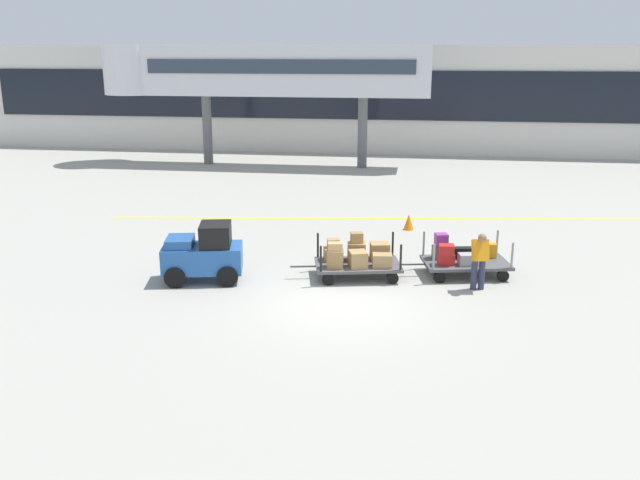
% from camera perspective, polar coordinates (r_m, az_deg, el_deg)
% --- Properties ---
extents(ground_plane, '(120.00, 120.00, 0.00)m').
position_cam_1_polar(ground_plane, '(16.88, 1.70, -5.36)').
color(ground_plane, '#9E9B91').
extents(apron_lead_line, '(20.21, 2.94, 0.01)m').
position_cam_1_polar(apron_lead_line, '(25.37, 5.69, 1.80)').
color(apron_lead_line, yellow).
rests_on(apron_lead_line, ground_plane).
extents(terminal_building, '(51.48, 2.51, 6.24)m').
position_cam_1_polar(terminal_building, '(41.76, 6.11, 11.59)').
color(terminal_building, beige).
rests_on(terminal_building, ground_plane).
extents(jet_bridge, '(17.32, 3.00, 6.28)m').
position_cam_1_polar(jet_bridge, '(36.77, -5.80, 13.86)').
color(jet_bridge, silver).
rests_on(jet_bridge, ground_plane).
extents(baggage_tug, '(2.28, 1.60, 1.58)m').
position_cam_1_polar(baggage_tug, '(18.58, -9.68, -1.14)').
color(baggage_tug, '#2659A5').
rests_on(baggage_tug, ground_plane).
extents(baggage_cart_lead, '(3.09, 1.85, 1.19)m').
position_cam_1_polar(baggage_cart_lead, '(18.67, 3.08, -1.47)').
color(baggage_cart_lead, '#4C4C4F').
rests_on(baggage_cart_lead, ground_plane).
extents(baggage_cart_middle, '(3.09, 1.85, 1.11)m').
position_cam_1_polar(baggage_cart_middle, '(19.25, 11.70, -1.45)').
color(baggage_cart_middle, '#4C4C4F').
rests_on(baggage_cart_middle, ground_plane).
extents(baggage_handler, '(0.46, 0.48, 1.56)m').
position_cam_1_polar(baggage_handler, '(18.02, 13.17, -1.50)').
color(baggage_handler, '#2D334C').
rests_on(baggage_handler, ground_plane).
extents(safety_cone_near, '(0.36, 0.36, 0.55)m').
position_cam_1_polar(safety_cone_near, '(23.83, 7.41, 1.51)').
color(safety_cone_near, orange).
rests_on(safety_cone_near, ground_plane).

